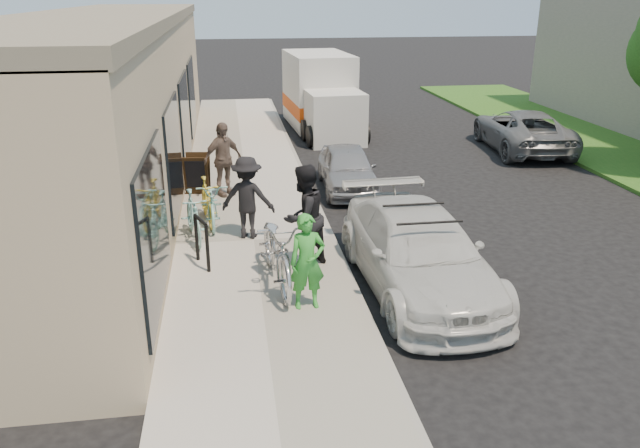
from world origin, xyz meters
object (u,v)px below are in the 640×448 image
moving_truck (321,97)px  bystander_b (223,159)px  bike_rack (202,237)px  bystander_a (248,198)px  cruiser_bike_c (207,201)px  cruiser_bike_b (212,202)px  man_standing (304,217)px  sedan_silver (347,168)px  sedan_white (418,252)px  woman_rider (307,262)px  sandwich_board (197,174)px  far_car_gray (522,130)px  cruiser_bike_a (193,217)px  tandem_bike (277,249)px

moving_truck → bystander_b: moving_truck is taller
bike_rack → bystander_a: bystander_a is taller
bike_rack → bystander_a: 1.56m
moving_truck → cruiser_bike_c: bearing=-115.5°
cruiser_bike_b → man_standing: bearing=-59.5°
sedan_silver → cruiser_bike_b: size_ratio=1.83×
sedan_white → woman_rider: size_ratio=3.11×
bystander_b → sandwich_board: bearing=127.0°
far_car_gray → cruiser_bike_b: (-9.48, -5.64, -0.02)m
sandwich_board → sedan_white: sedan_white is taller
cruiser_bike_b → bystander_b: bearing=79.6°
bike_rack → moving_truck: 12.39m
woman_rider → cruiser_bike_c: woman_rider is taller
cruiser_bike_b → bystander_a: size_ratio=1.10×
cruiser_bike_a → far_car_gray: bearing=22.4°
sandwich_board → cruiser_bike_a: (0.04, -3.02, -0.01)m
tandem_bike → woman_rider: woman_rider is taller
tandem_bike → sandwich_board: bearing=100.8°
man_standing → bystander_b: (-1.37, 4.34, -0.05)m
sedan_white → cruiser_bike_c: 4.86m
tandem_bike → man_standing: man_standing is taller
tandem_bike → cruiser_bike_a: 2.60m
far_car_gray → man_standing: bearing=51.8°
bike_rack → sedan_white: bearing=-17.5°
bike_rack → cruiser_bike_c: cruiser_bike_c is taller
sedan_silver → cruiser_bike_a: bearing=-135.1°
sandwich_board → woman_rider: size_ratio=0.63×
sedan_silver → man_standing: size_ratio=1.77×
sedan_white → man_standing: size_ratio=2.53×
far_car_gray → sedan_silver: bearing=34.0°
far_car_gray → bystander_a: 10.94m
sedan_silver → tandem_bike: tandem_bike is taller
sandwich_board → woman_rider: 6.35m
far_car_gray → cruiser_bike_c: bearing=36.2°
bystander_a → bystander_b: size_ratio=0.93×
moving_truck → man_standing: 12.21m
sedan_white → far_car_gray: sedan_white is taller
cruiser_bike_a → bystander_a: bearing=-10.5°
woman_rider → man_standing: man_standing is taller
moving_truck → bystander_a: moving_truck is taller
sedan_silver → far_car_gray: size_ratio=0.71×
sedan_silver → moving_truck: 7.28m
bystander_a → cruiser_bike_a: bearing=16.6°
bystander_b → moving_truck: bearing=31.4°
tandem_bike → cruiser_bike_a: bearing=118.8°
woman_rider → cruiser_bike_b: (-1.48, 3.94, -0.28)m
bystander_b → cruiser_bike_b: bearing=-131.5°
sandwich_board → far_car_gray: size_ratio=0.21×
bike_rack → sandwich_board: size_ratio=0.94×
cruiser_bike_c → tandem_bike: bearing=-77.0°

